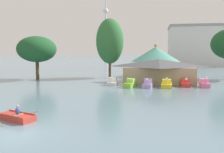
# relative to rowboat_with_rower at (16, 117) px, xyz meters

# --- Properties ---
(ground_plane) EXTENTS (2000.00, 2000.00, 0.00)m
(ground_plane) POSITION_rel_rowboat_with_rower_xyz_m (2.15, -3.16, -0.27)
(ground_plane) COLOR slate
(rowboat_with_rower) EXTENTS (3.61, 3.56, 1.45)m
(rowboat_with_rower) POSITION_rel_rowboat_with_rower_xyz_m (0.00, 0.00, 0.00)
(rowboat_with_rower) COLOR #B7382D
(rowboat_with_rower) RESTS_ON ground
(pedal_boat_white) EXTENTS (1.57, 2.31, 1.49)m
(pedal_boat_white) POSITION_rel_rowboat_with_rower_xyz_m (4.19, 22.61, 0.24)
(pedal_boat_white) COLOR white
(pedal_boat_white) RESTS_ON ground
(pedal_boat_lime) EXTENTS (2.03, 3.09, 1.62)m
(pedal_boat_lime) POSITION_rel_rowboat_with_rower_xyz_m (7.41, 20.73, 0.26)
(pedal_boat_lime) COLOR #8CCC3F
(pedal_boat_lime) RESTS_ON ground
(pedal_boat_lavender) EXTENTS (1.85, 2.58, 1.58)m
(pedal_boat_lavender) POSITION_rel_rowboat_with_rower_xyz_m (10.24, 20.79, 0.29)
(pedal_boat_lavender) COLOR #B299D8
(pedal_boat_lavender) RESTS_ON ground
(pedal_boat_yellow) EXTENTS (1.82, 2.57, 1.72)m
(pedal_boat_yellow) POSITION_rel_rowboat_with_rower_xyz_m (13.17, 21.03, 0.26)
(pedal_boat_yellow) COLOR yellow
(pedal_boat_yellow) RESTS_ON ground
(pedal_boat_red) EXTENTS (1.54, 2.36, 1.53)m
(pedal_boat_red) POSITION_rel_rowboat_with_rower_xyz_m (16.23, 22.72, 0.24)
(pedal_boat_red) COLOR red
(pedal_boat_red) RESTS_ON ground
(pedal_boat_pink) EXTENTS (1.51, 2.87, 1.79)m
(pedal_boat_pink) POSITION_rel_rowboat_with_rower_xyz_m (19.27, 22.87, 0.26)
(pedal_boat_pink) COLOR pink
(pedal_boat_pink) RESTS_ON ground
(boathouse) EXTENTS (13.38, 8.92, 4.36)m
(boathouse) POSITION_rel_rowboat_with_rower_xyz_m (12.06, 27.44, 2.02)
(boathouse) COLOR tan
(boathouse) RESTS_ON ground
(green_roof_pavilion) EXTENTS (11.25, 11.25, 7.57)m
(green_roof_pavilion) POSITION_rel_rowboat_with_rower_xyz_m (11.58, 38.59, 3.76)
(green_roof_pavilion) COLOR #993328
(green_roof_pavilion) RESTS_ON ground
(shoreline_tree_tall_left) EXTENTS (8.03, 8.03, 8.96)m
(shoreline_tree_tall_left) POSITION_rel_rowboat_with_rower_xyz_m (-12.71, 28.79, 5.99)
(shoreline_tree_tall_left) COLOR brown
(shoreline_tree_tall_left) RESTS_ON ground
(shoreline_tree_mid) EXTENTS (6.10, 6.10, 13.09)m
(shoreline_tree_mid) POSITION_rel_rowboat_with_rower_xyz_m (1.51, 35.02, 7.81)
(shoreline_tree_mid) COLOR brown
(shoreline_tree_mid) RESTS_ON ground
(background_building_block) EXTENTS (27.88, 16.24, 17.29)m
(background_building_block) POSITION_rel_rowboat_with_rower_xyz_m (31.63, 91.85, 8.39)
(background_building_block) COLOR silver
(background_building_block) RESTS_ON ground
(distant_broadcast_tower) EXTENTS (6.59, 6.59, 142.73)m
(distant_broadcast_tower) POSITION_rel_rowboat_with_rower_xyz_m (-49.19, 288.59, 52.76)
(distant_broadcast_tower) COLOR silver
(distant_broadcast_tower) RESTS_ON ground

